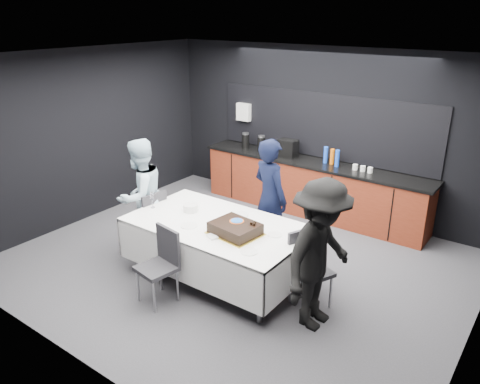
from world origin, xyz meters
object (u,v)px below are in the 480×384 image
person_center (270,198)px  chair_left (151,217)px  chair_right (307,263)px  champagne_flute (152,197)px  person_right (320,255)px  cake_assembly (235,229)px  chair_near (162,260)px  party_table (217,233)px  plate_stack (191,208)px  person_left (141,196)px

person_center → chair_left: bearing=52.1°
chair_left → person_center: 1.75m
chair_right → person_center: person_center is taller
champagne_flute → person_right: 2.56m
cake_assembly → chair_near: (-0.59, -0.68, -0.32)m
chair_near → person_right: bearing=20.8°
party_table → cake_assembly: size_ratio=3.59×
plate_stack → person_center: bearing=49.8°
chair_left → plate_stack: bearing=6.2°
party_table → champagne_flute: champagne_flute is taller
person_left → chair_right: bearing=91.4°
person_center → person_right: bearing=160.0°
person_right → party_table: bearing=88.2°
person_center → person_right: 1.71m
chair_left → person_left: bearing=-172.9°
person_center → person_right: size_ratio=0.99×
party_table → person_right: person_right is taller
cake_assembly → person_center: bearing=99.6°
plate_stack → person_left: size_ratio=0.12×
plate_stack → champagne_flute: (-0.51, -0.22, 0.11)m
party_table → person_right: bearing=-5.0°
champagne_flute → person_left: bearing=161.8°
person_left → champagne_flute: bearing=69.3°
person_left → chair_left: bearing=94.6°
cake_assembly → person_right: size_ratio=0.37×
champagne_flute → cake_assembly: bearing=0.6°
champagne_flute → chair_right: 2.32m
champagne_flute → person_center: 1.64m
party_table → plate_stack: bearing=170.4°
chair_near → person_center: person_center is taller
champagne_flute → person_center: bearing=41.2°
plate_stack → chair_near: 0.98m
chair_left → person_center: person_center is taller
cake_assembly → chair_left: 1.66m
party_table → person_left: size_ratio=1.39×
person_center → person_left: person_center is taller
chair_near → person_center: size_ratio=0.54×
chair_near → person_right: (1.74, 0.66, 0.33)m
chair_right → person_right: 0.54m
cake_assembly → chair_left: cake_assembly is taller
chair_right → person_left: (-2.63, -0.18, 0.30)m
party_table → cake_assembly: (0.38, -0.12, 0.21)m
chair_near → chair_right: bearing=33.9°
champagne_flute → chair_near: (0.81, -0.67, -0.40)m
party_table → chair_near: size_ratio=2.51×
cake_assembly → chair_near: size_ratio=0.70×
chair_right → chair_near: same height
chair_left → person_center: (1.44, 0.94, 0.33)m
party_table → chair_near: chair_near is taller
person_left → cake_assembly: bearing=84.1°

